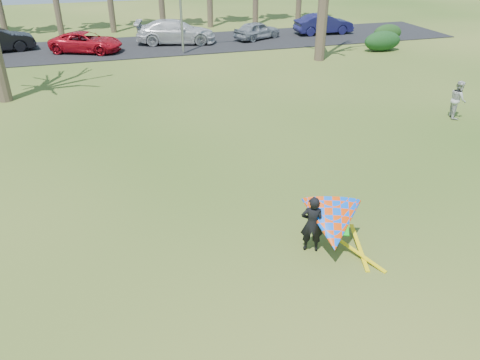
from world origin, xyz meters
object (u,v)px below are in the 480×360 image
object	(u,v)px
car_2	(86,42)
pedestrian_a	(458,99)
car_3	(176,32)
kite_flyer	(331,224)
car_5	(324,24)
car_4	(257,30)

from	to	relation	value
car_2	pedestrian_a	bearing A→B (deg)	-114.32
car_2	car_3	bearing A→B (deg)	-56.78
pedestrian_a	kite_flyer	size ratio (longest dim) A/B	0.69
car_3	kite_flyer	distance (m)	25.66
pedestrian_a	car_5	bearing A→B (deg)	15.60
car_5	car_3	bearing A→B (deg)	91.97
car_2	car_5	size ratio (longest dim) A/B	1.04
car_5	pedestrian_a	size ratio (longest dim) A/B	2.74
car_2	car_3	distance (m)	6.27
car_2	car_3	xyz separation A→B (m)	(6.19, 1.01, 0.16)
car_2	kite_flyer	size ratio (longest dim) A/B	1.96
car_3	car_5	bearing A→B (deg)	-76.98
car_3	car_5	xyz separation A→B (m)	(11.67, 0.14, -0.07)
car_3	pedestrian_a	bearing A→B (deg)	-140.92
car_4	pedestrian_a	bearing A→B (deg)	165.10
car_5	pedestrian_a	distance (m)	18.64
car_5	kite_flyer	size ratio (longest dim) A/B	1.89
car_3	car_5	distance (m)	11.67
car_3	kite_flyer	world-z (taller)	kite_flyer
car_2	car_4	distance (m)	12.27
car_3	car_4	xyz separation A→B (m)	(6.05, -0.24, -0.18)
car_4	kite_flyer	xyz separation A→B (m)	(-6.49, -25.42, 0.14)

